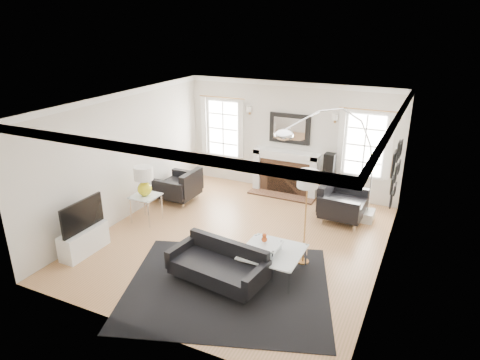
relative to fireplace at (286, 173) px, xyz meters
The scene contains 25 objects.
floor 2.84m from the fireplace, 90.00° to the right, with size 6.00×6.00×0.00m, color #A37744.
back_wall 0.88m from the fireplace, 90.00° to the left, with size 5.50×0.04×2.80m, color beige.
front_wall 5.85m from the fireplace, 90.00° to the right, with size 5.50×0.04×2.80m, color beige.
left_wall 4.01m from the fireplace, 134.58° to the right, with size 0.04×6.00×2.80m, color beige.
right_wall 4.01m from the fireplace, 45.42° to the right, with size 0.04×6.00×2.80m, color beige.
ceiling 3.59m from the fireplace, 90.00° to the right, with size 5.50×6.00×0.02m, color white.
crown_molding 3.55m from the fireplace, 90.00° to the right, with size 5.50×6.00×0.12m, color white.
fireplace is the anchor object (origin of this frame).
mantel_mirror 1.12m from the fireplace, 90.00° to the left, with size 1.05×0.07×0.75m.
window_left 2.07m from the fireplace, behind, with size 1.24×0.15×1.62m.
window_right 2.07m from the fireplace, ahead, with size 1.24×0.15×1.62m.
gallery_wall 3.26m from the fireplace, 28.83° to the right, with size 0.04×1.73×1.29m.
tv_unit 5.12m from the fireplace, 118.55° to the right, with size 0.35×1.00×1.09m.
area_rug 4.39m from the fireplace, 82.97° to the right, with size 3.34×2.78×0.01m, color black.
sofa 4.25m from the fireplace, 85.56° to the right, with size 1.76×0.98×0.55m.
armchair_left 2.67m from the fireplace, 143.15° to the right, with size 0.90×0.99×0.66m.
armchair_right 1.90m from the fireplace, 31.13° to the right, with size 0.96×1.06×0.69m.
coffee_table 3.77m from the fireplace, 73.64° to the right, with size 1.00×1.00×0.45m.
side_table_left 3.62m from the fireplace, 127.39° to the right, with size 0.56×0.56×0.62m.
nesting_table 3.81m from the fireplace, 75.93° to the right, with size 0.55×0.47×0.61m.
gourd_lamp 3.65m from the fireplace, 127.39° to the right, with size 0.41×0.41×0.66m.
orange_vase 3.81m from the fireplace, 75.93° to the right, with size 0.10×0.10×0.17m.
arc_floor_lamp 2.20m from the fireplace, 44.83° to the right, with size 1.88×1.74×2.66m.
stick_floor_lamp 3.52m from the fireplace, 64.68° to the right, with size 0.36×0.36×1.80m.
speaker_tower 1.14m from the fireplace, ahead, with size 0.25×0.25×1.24m, color black.
Camera 1 is at (3.32, -6.92, 4.24)m, focal length 32.00 mm.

